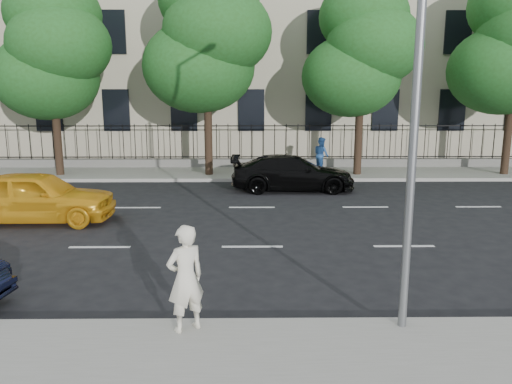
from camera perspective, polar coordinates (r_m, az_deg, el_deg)
ground at (r=10.82m, az=-0.38°, el=-10.33°), size 120.00×120.00×0.00m
far_sidewalk at (r=24.37m, az=-0.52°, el=2.18°), size 60.00×4.00×0.15m
lane_markings at (r=15.33m, az=-0.46°, el=-3.69°), size 49.60×4.62×0.01m
masonry_building at (r=33.37m, az=-0.58°, el=20.12°), size 34.60×12.11×18.50m
iron_fence at (r=25.96m, az=-0.53°, el=4.04°), size 30.00×0.50×2.20m
street_light at (r=8.73m, az=17.20°, el=18.41°), size 0.25×3.32×8.05m
tree_b at (r=25.11m, az=-22.21°, el=14.84°), size 5.53×5.12×8.97m
tree_c at (r=23.61m, az=-5.54°, el=17.26°), size 5.89×5.50×9.80m
tree_d at (r=24.02m, az=12.03°, el=15.60°), size 5.34×4.94×8.84m
yellow_taxi at (r=16.85m, az=-23.83°, el=-0.49°), size 4.77×1.97×1.62m
black_sedan at (r=20.42m, az=4.19°, el=2.19°), size 5.04×2.12×1.45m
woman_near at (r=8.27m, az=-8.06°, el=-9.73°), size 0.78×0.72×1.79m
pedestrian_far at (r=24.41m, az=7.48°, el=4.27°), size 0.91×1.00×1.68m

